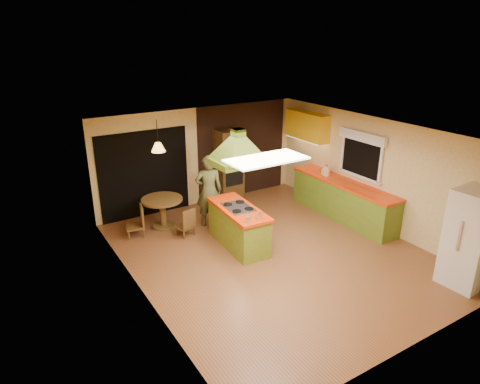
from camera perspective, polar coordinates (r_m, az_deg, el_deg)
ground at (r=8.85m, az=4.57°, el=-8.18°), size 6.50×6.50×0.00m
room_walls at (r=8.31m, az=4.82°, el=-0.64°), size 5.50×6.50×6.50m
ceiling_plane at (r=7.94m, az=5.09°, el=7.78°), size 6.50×6.50×0.00m
brick_panel at (r=11.51m, az=0.30°, el=5.62°), size 2.64×0.03×2.50m
nook_opening at (r=10.44m, az=-12.61°, el=2.32°), size 2.20×0.03×2.10m
right_counter at (r=10.54m, az=13.53°, el=-0.99°), size 0.62×3.05×0.92m
upper_cabinets at (r=11.30m, az=8.88°, el=8.73°), size 0.34×1.40×0.70m
window_right at (r=10.18m, az=15.94°, el=5.78°), size 0.12×1.35×1.06m
fluor_panel at (r=6.38m, az=3.56°, el=4.38°), size 1.20×0.60×0.03m
kitchen_island at (r=8.96m, az=-0.21°, el=-4.59°), size 0.80×1.75×0.87m
range_hood at (r=8.34m, az=-0.22°, el=6.74°), size 1.02×0.74×0.79m
man at (r=9.74m, az=-4.17°, el=0.14°), size 0.72×0.59×1.69m
refrigerator at (r=8.47m, az=28.45°, el=-5.49°), size 0.77×0.73×1.78m
wall_oven at (r=11.07m, az=-1.53°, el=3.43°), size 0.65×0.61×1.93m
dining_table at (r=9.90m, az=-10.31°, el=-2.01°), size 0.93×0.93×0.70m
chair_left at (r=9.67m, az=-13.87°, el=-3.81°), size 0.46×0.46×0.69m
chair_near at (r=9.50m, az=-7.37°, el=-3.91°), size 0.43×0.43×0.66m
pendant_lamp at (r=9.45m, az=-10.86°, el=5.89°), size 0.31×0.31×0.20m
canister_large at (r=10.70m, az=11.42°, el=2.81°), size 0.21×0.21×0.24m
canister_medium at (r=10.68m, az=11.54°, el=2.65°), size 0.18×0.18×0.20m
canister_small at (r=10.77m, az=11.10°, el=2.69°), size 0.14×0.14×0.14m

